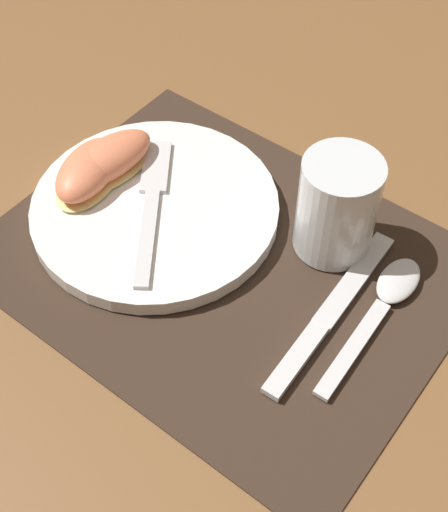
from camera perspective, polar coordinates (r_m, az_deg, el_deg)
name	(u,v)px	position (r m, az deg, el deg)	size (l,w,h in m)	color
ground_plane	(225,263)	(0.67, 0.05, -0.57)	(3.00, 3.00, 0.00)	brown
placemat	(225,262)	(0.67, 0.05, -0.47)	(0.42, 0.33, 0.00)	#38281E
plate	(155,208)	(0.70, -5.52, 3.80)	(0.24, 0.24, 0.02)	white
juice_glass	(336,211)	(0.66, 8.98, 3.57)	(0.07, 0.07, 0.10)	silver
knife	(329,314)	(0.64, 8.40, -4.62)	(0.03, 0.21, 0.01)	silver
spoon	(387,298)	(0.65, 12.90, -3.29)	(0.04, 0.17, 0.01)	silver
fork	(152,198)	(0.70, -5.78, 4.64)	(0.13, 0.16, 0.00)	silver
citrus_wedge_0	(106,161)	(0.73, -9.42, 7.49)	(0.07, 0.12, 0.03)	#F4DB84
citrus_wedge_1	(88,172)	(0.72, -10.85, 6.64)	(0.08, 0.11, 0.03)	#F4DB84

